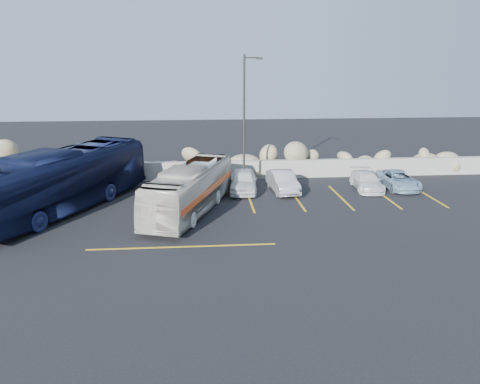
{
  "coord_description": "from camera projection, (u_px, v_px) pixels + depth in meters",
  "views": [
    {
      "loc": [
        -0.09,
        -18.41,
        7.6
      ],
      "look_at": [
        1.79,
        4.0,
        1.3
      ],
      "focal_mm": 35.0,
      "sensor_mm": 36.0,
      "label": 1
    }
  ],
  "objects": [
    {
      "name": "vintage_bus",
      "position": [
        190.0,
        189.0,
        24.19
      ],
      "size": [
        4.82,
        8.98,
        2.45
      ],
      "primitive_type": "imported",
      "rotation": [
        0.0,
        0.0,
        -0.33
      ],
      "color": "beige",
      "rests_on": "ground"
    },
    {
      "name": "car_a",
      "position": [
        243.0,
        181.0,
        28.13
      ],
      "size": [
        1.96,
        4.08,
        1.34
      ],
      "primitive_type": "imported",
      "rotation": [
        0.0,
        0.0,
        -0.1
      ],
      "color": "white",
      "rests_on": "ground"
    },
    {
      "name": "car_c",
      "position": [
        367.0,
        181.0,
        28.58
      ],
      "size": [
        1.79,
        3.79,
        1.07
      ],
      "primitive_type": "imported",
      "rotation": [
        0.0,
        0.0,
        -0.08
      ],
      "color": "white",
      "rests_on": "ground"
    },
    {
      "name": "riprap_pile",
      "position": [
        203.0,
        156.0,
        32.04
      ],
      "size": [
        54.0,
        2.8,
        2.6
      ],
      "primitive_type": null,
      "color": "#91835F",
      "rests_on": "ground"
    },
    {
      "name": "tour_coach",
      "position": [
        61.0,
        180.0,
        24.31
      ],
      "size": [
        7.55,
        11.7,
        3.25
      ],
      "primitive_type": "imported",
      "rotation": [
        0.0,
        0.0,
        -0.45
      ],
      "color": "#101738",
      "rests_on": "ground"
    },
    {
      "name": "lamppost",
      "position": [
        245.0,
        119.0,
        27.88
      ],
      "size": [
        1.14,
        0.18,
        8.0
      ],
      "color": "#2F2D2A",
      "rests_on": "ground"
    },
    {
      "name": "car_d",
      "position": [
        398.0,
        180.0,
        28.84
      ],
      "size": [
        1.81,
        3.87,
        1.07
      ],
      "primitive_type": "imported",
      "rotation": [
        0.0,
        0.0,
        0.01
      ],
      "color": "#87A8BF",
      "rests_on": "ground"
    },
    {
      "name": "car_b",
      "position": [
        283.0,
        181.0,
        28.12
      ],
      "size": [
        1.61,
        3.86,
        1.24
      ],
      "primitive_type": "imported",
      "rotation": [
        0.0,
        0.0,
        0.08
      ],
      "color": "#B0B0B5",
      "rests_on": "ground"
    },
    {
      "name": "ground",
      "position": [
        206.0,
        248.0,
        19.72
      ],
      "size": [
        90.0,
        90.0,
        0.0
      ],
      "primitive_type": "plane",
      "color": "black",
      "rests_on": "ground"
    },
    {
      "name": "seawall",
      "position": [
        203.0,
        170.0,
        31.07
      ],
      "size": [
        60.0,
        0.4,
        1.2
      ],
      "primitive_type": "cube",
      "color": "gray",
      "rests_on": "ground"
    },
    {
      "name": "parking_lines",
      "position": [
        290.0,
        206.0,
        25.44
      ],
      "size": [
        18.16,
        9.36,
        0.01
      ],
      "color": "gold",
      "rests_on": "ground"
    }
  ]
}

